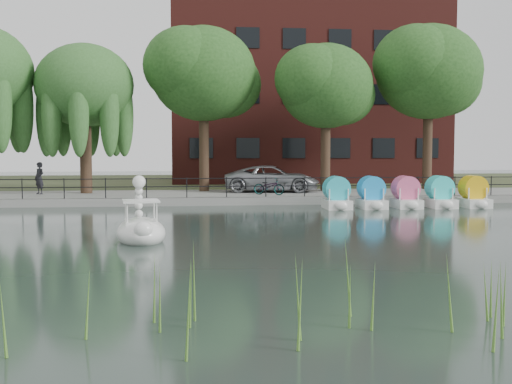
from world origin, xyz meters
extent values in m
plane|color=#35453D|center=(0.00, 0.00, 0.00)|extent=(120.00, 120.00, 0.00)
cube|color=gray|center=(0.00, 16.00, 0.20)|extent=(40.00, 6.00, 0.40)
cube|color=gray|center=(0.00, 13.05, 0.20)|extent=(40.00, 0.25, 0.40)
cube|color=#47512D|center=(0.00, 30.00, 0.18)|extent=(60.00, 22.00, 0.36)
cylinder|color=black|center=(0.00, 13.25, 1.35)|extent=(32.00, 0.04, 0.04)
cylinder|color=black|center=(0.00, 13.25, 0.95)|extent=(32.00, 0.04, 0.04)
cylinder|color=black|center=(0.00, 13.25, 0.90)|extent=(0.05, 0.05, 1.00)
cube|color=#4C1E16|center=(7.00, 30.00, 9.36)|extent=(20.00, 10.00, 18.00)
cylinder|color=#473323|center=(-7.50, 17.00, 2.30)|extent=(0.60, 0.60, 3.80)
ellipsoid|color=#407937|center=(-7.50, 17.00, 6.29)|extent=(5.32, 5.32, 4.52)
cylinder|color=#473323|center=(-1.00, 18.00, 2.65)|extent=(0.60, 0.60, 4.50)
ellipsoid|color=#3B712B|center=(-1.00, 18.00, 7.10)|extent=(6.00, 6.00, 5.10)
cylinder|color=#473323|center=(6.00, 17.50, 2.42)|extent=(0.60, 0.60, 4.05)
ellipsoid|color=#3B712B|center=(6.00, 17.50, 6.43)|extent=(5.40, 5.40, 4.59)
cylinder|color=#473323|center=(12.50, 18.50, 2.76)|extent=(0.60, 0.60, 4.72)
ellipsoid|color=#3B712B|center=(12.50, 18.50, 7.44)|extent=(6.30, 6.30, 5.36)
imported|color=gray|center=(2.79, 16.86, 1.25)|extent=(3.67, 6.47, 1.70)
imported|color=gray|center=(2.33, 14.60, 0.90)|extent=(1.33, 1.80, 1.00)
imported|color=black|center=(-9.86, 16.37, 1.39)|extent=(0.85, 0.83, 1.98)
ellipsoid|color=white|center=(-3.41, 1.03, 0.26)|extent=(1.80, 2.56, 0.53)
cube|color=white|center=(-3.40, 0.94, 0.53)|extent=(1.10, 1.18, 0.26)
cube|color=white|center=(-3.41, 0.99, 1.26)|extent=(1.25, 1.32, 0.05)
ellipsoid|color=white|center=(-3.28, 0.02, 0.48)|extent=(0.61, 0.50, 0.49)
sphere|color=white|center=(-3.52, 1.82, 1.81)|extent=(0.42, 0.42, 0.42)
cone|color=black|center=(-3.55, 2.10, 1.78)|extent=(0.20, 0.25, 0.18)
cylinder|color=yellow|center=(-3.54, 1.97, 1.79)|extent=(0.24, 0.12, 0.23)
cube|color=white|center=(5.09, 10.72, 0.22)|extent=(1.15, 1.70, 0.44)
cylinder|color=#2AB7CA|center=(5.09, 10.82, 0.95)|extent=(0.90, 1.20, 0.90)
cube|color=white|center=(6.79, 10.72, 0.22)|extent=(1.15, 1.70, 0.44)
cylinder|color=#1E98E8|center=(6.79, 10.82, 0.95)|extent=(0.90, 1.20, 0.90)
cube|color=white|center=(8.49, 10.72, 0.22)|extent=(1.15, 1.70, 0.44)
cylinder|color=#E0598C|center=(8.49, 10.82, 0.95)|extent=(0.90, 1.20, 0.90)
cube|color=white|center=(10.19, 10.72, 0.22)|extent=(1.15, 1.70, 0.44)
cylinder|color=#31DEDA|center=(10.19, 10.82, 0.95)|extent=(0.90, 1.20, 0.90)
cube|color=white|center=(11.89, 10.72, 0.22)|extent=(1.15, 1.70, 0.44)
cylinder|color=gold|center=(11.89, 10.82, 0.95)|extent=(0.90, 1.20, 0.90)
camera|label=1|loc=(-1.98, -19.00, 2.92)|focal=45.00mm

